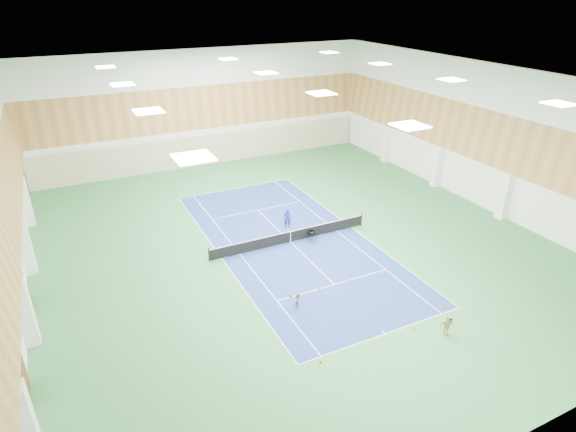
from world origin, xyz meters
The scene contains 22 objects.
ground centered at (0.00, 0.00, 0.00)m, with size 40.00×40.00×0.00m, color #30703C.
room_shell centered at (0.00, 0.00, 6.00)m, with size 36.00×40.00×12.00m, color white, non-canonical shape.
wood_cladding centered at (0.00, 0.00, 8.00)m, with size 36.00×40.00×8.00m, color #C08347, non-canonical shape.
ceiling_light_grid centered at (0.00, 0.00, 11.92)m, with size 21.40×25.40×0.06m, color white, non-canonical shape.
court_surface centered at (0.00, 0.00, 0.01)m, with size 10.97×23.77×0.01m, color navy.
tennis_balls_scatter centered at (0.00, 0.00, 0.05)m, with size 10.57×22.77×0.07m, color #C2D023, non-canonical shape.
tennis_net centered at (0.00, 0.00, 0.55)m, with size 12.80×0.10×1.10m, color black, non-canonical shape.
back_curtain centered at (0.00, 19.75, 1.60)m, with size 35.40×0.16×3.20m, color #C6B793.
door_left_a centered at (-17.92, -8.00, 1.10)m, with size 0.08×1.80×2.20m, color #593319.
door_left_b centered at (-17.92, 0.00, 1.10)m, with size 0.08×1.80×2.20m, color #593319.
coach centered at (0.90, 2.39, 0.80)m, with size 0.59×0.38×1.60m, color navy.
child_court centered at (-3.19, -7.49, 0.49)m, with size 0.48×0.37×0.98m, color gray.
child_apron centered at (2.98, -13.41, 0.61)m, with size 0.72×0.30×1.23m, color tan.
ball_cart centered at (1.50, -0.60, 0.45)m, with size 0.52×0.52×0.90m, color black, non-canonical shape.
cone_svc_a centered at (-3.17, -6.39, 0.12)m, with size 0.21×0.21×0.23m, color #DB400B.
cone_svc_b centered at (-1.17, -6.52, 0.12)m, with size 0.21×0.21×0.23m, color #FF460D.
cone_svc_c centered at (0.90, -6.57, 0.11)m, with size 0.19×0.19×0.21m, color #F8610D.
cone_svc_d centered at (4.08, -6.56, 0.12)m, with size 0.22×0.22×0.25m, color orange.
cone_base_a centered at (-4.37, -12.27, 0.10)m, with size 0.18×0.18×0.20m, color red.
cone_base_b centered at (-0.86, -11.73, 0.09)m, with size 0.17×0.17×0.19m, color #D8450B.
cone_base_c centered at (1.71, -12.30, 0.12)m, with size 0.21×0.21×0.23m, color orange.
cone_base_d centered at (4.59, -11.32, 0.12)m, with size 0.22×0.22×0.25m, color orange.
Camera 1 is at (-14.33, -28.65, 17.65)m, focal length 30.00 mm.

